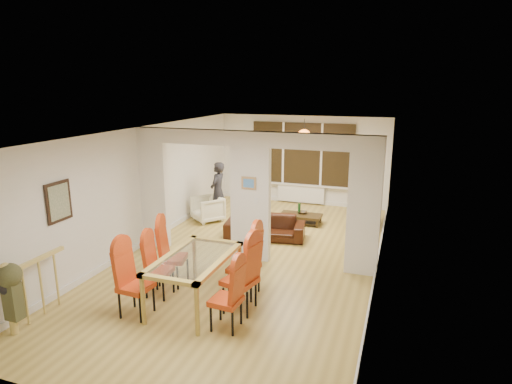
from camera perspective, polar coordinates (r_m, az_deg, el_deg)
The scene contains 24 objects.
floor at distance 8.89m, azimuth -0.71°, elevation -8.78°, with size 5.00×9.00×0.01m, color tan.
room_walls at distance 8.47m, azimuth -0.74°, elevation -0.65°, with size 5.00×9.00×2.60m, color silver, non-canonical shape.
divider_wall at distance 8.47m, azimuth -0.74°, elevation -0.65°, with size 5.00×0.18×2.60m, color white.
bay_window_blinds at distance 12.61m, azimuth 6.18°, elevation 5.09°, with size 3.00×0.08×1.80m, color black.
radiator at distance 12.81m, azimuth 6.00°, elevation -0.24°, with size 1.40×0.08×0.50m, color white.
pendant_light at distance 11.35m, azimuth 6.42°, elevation 7.41°, with size 0.36×0.36×0.36m, color orange.
stair_newel at distance 7.36m, azimuth -27.04°, elevation -10.80°, with size 0.40×1.20×1.10m, color tan, non-canonical shape.
wall_poster at distance 7.70m, azimuth -24.82°, elevation -1.18°, with size 0.04×0.52×0.67m, color gray.
pillar_photo at distance 8.31m, azimuth -0.97°, elevation 1.19°, with size 0.30×0.03×0.25m, color #4C8CD8.
dining_table at distance 7.08m, azimuth -8.06°, elevation -11.55°, with size 0.98×1.74×0.82m, color #B29641, non-canonical shape.
dining_chair_la at distance 6.88m, azimuth -15.77°, elevation -11.41°, with size 0.44×0.44×1.11m, color #BB3913, non-canonical shape.
dining_chair_lb at distance 7.40m, azimuth -12.81°, elevation -9.77°, with size 0.41×0.41×1.01m, color #BB3913, non-canonical shape.
dining_chair_lc at distance 7.75m, azimuth -11.05°, elevation -8.14°, with size 0.45×0.45×1.12m, color #BB3913, non-canonical shape.
dining_chair_ra at distance 6.33m, azimuth -4.04°, elevation -13.59°, with size 0.41×0.41×1.03m, color #BB3913, non-canonical shape.
dining_chair_rb at distance 6.75m, azimuth -2.20°, elevation -11.04°, with size 0.47×0.47×1.18m, color #BB3913, non-canonical shape.
dining_chair_rc at distance 7.20m, azimuth -1.63°, elevation -9.37°, with size 0.47×0.47×1.18m, color #BB3913, non-canonical shape.
sofa at distance 9.92m, azimuth 1.19°, elevation -4.66°, with size 1.82×0.71×0.53m, color black.
armchair at distance 11.19m, azimuth -6.47°, elevation -2.25°, with size 0.69×0.71×0.65m, color #E9E5C5.
person at distance 11.16m, azimuth -5.11°, elevation 0.10°, with size 0.37×0.56×1.53m, color black.
television at distance 11.09m, azimuth 14.29°, elevation -2.96°, with size 0.13×0.99×0.57m, color black.
coffee_table at distance 11.03m, azimuth 5.96°, elevation -3.57°, with size 1.05×0.53×0.24m, color #342611, non-canonical shape.
bottle at distance 11.06m, azimuth 5.79°, elevation -2.10°, with size 0.07×0.07×0.28m, color #143F19.
bowl at distance 11.07m, azimuth 6.25°, elevation -2.72°, with size 0.22×0.22×0.06m, color #342611.
shoes at distance 8.49m, azimuth -0.70°, elevation -9.53°, with size 0.25×0.27×0.10m, color black, non-canonical shape.
Camera 1 is at (2.80, -7.70, 3.45)m, focal length 30.00 mm.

